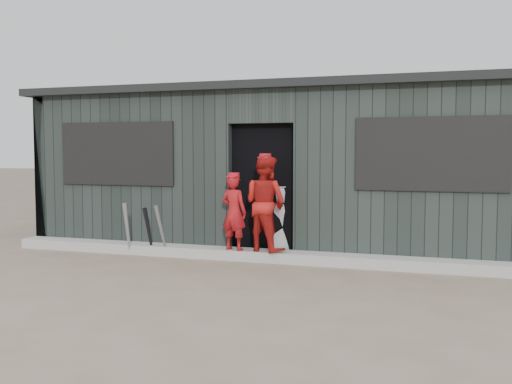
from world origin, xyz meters
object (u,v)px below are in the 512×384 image
(bat_left, at_px, (127,229))
(player_grey_back, at_px, (283,220))
(player_red_right, at_px, (265,203))
(dugout, at_px, (286,169))
(bat_mid, at_px, (161,231))
(bat_right, at_px, (149,231))
(player_red_left, at_px, (234,212))

(bat_left, bearing_deg, player_grey_back, 17.38)
(player_red_right, height_order, dugout, dugout)
(bat_left, relative_size, bat_mid, 1.05)
(bat_mid, height_order, player_grey_back, player_grey_back)
(player_grey_back, distance_m, dugout, 1.48)
(player_grey_back, bearing_deg, bat_left, 4.05)
(bat_right, relative_size, player_grey_back, 0.70)
(bat_mid, height_order, player_red_left, player_red_left)
(bat_mid, relative_size, player_red_right, 0.58)
(bat_right, height_order, player_red_right, player_red_right)
(bat_left, distance_m, player_red_left, 1.69)
(player_red_left, xyz_separation_m, player_red_right, (0.45, 0.08, 0.14))
(bat_left, height_order, player_red_right, player_red_right)
(player_grey_back, relative_size, dugout, 0.13)
(bat_left, relative_size, dugout, 0.10)
(player_red_right, bearing_deg, player_red_left, 32.35)
(bat_left, height_order, player_red_left, player_red_left)
(player_red_left, height_order, dugout, dugout)
(player_red_right, bearing_deg, bat_right, 26.87)
(bat_left, distance_m, dugout, 2.91)
(bat_right, height_order, player_red_left, player_red_left)
(bat_mid, distance_m, dugout, 2.53)
(bat_mid, distance_m, player_red_left, 1.16)
(bat_left, bearing_deg, bat_right, 21.54)
(player_red_left, bearing_deg, bat_left, 19.76)
(player_grey_back, bearing_deg, dugout, -90.82)
(dugout, bearing_deg, player_red_right, -85.47)
(bat_left, relative_size, player_red_left, 0.76)
(player_red_left, height_order, player_grey_back, player_red_left)
(player_red_left, xyz_separation_m, player_grey_back, (0.59, 0.52, -0.16))
(bat_mid, xyz_separation_m, player_red_left, (1.12, 0.11, 0.31))
(player_red_right, bearing_deg, bat_left, 29.41)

